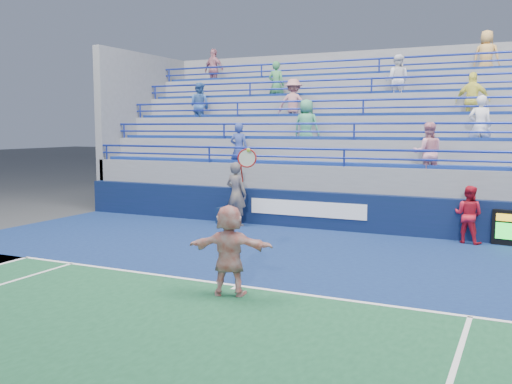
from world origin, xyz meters
The scene contains 7 objects.
ground centered at (0.00, 0.00, 0.00)m, with size 120.00×120.00×0.00m, color #333538.
sponsor_wall centered at (0.00, 6.50, 0.55)m, with size 18.00×0.32×1.10m.
bleacher_stand centered at (0.01, 10.27, 1.55)m, with size 18.00×5.60×6.13m.
judge_chair centered at (-3.59, 6.18, 0.29)m, with size 0.51×0.51×0.90m.
tennis_player centered at (0.11, -0.55, 0.82)m, with size 1.60×0.91×2.63m.
line_judge centered at (-3.12, 5.92, 0.97)m, with size 0.71×0.47×1.95m, color #161B3C.
ball_girl centered at (3.49, 6.15, 0.75)m, with size 0.73×0.57×1.50m, color red.
Camera 1 is at (4.79, -9.28, 2.98)m, focal length 40.00 mm.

